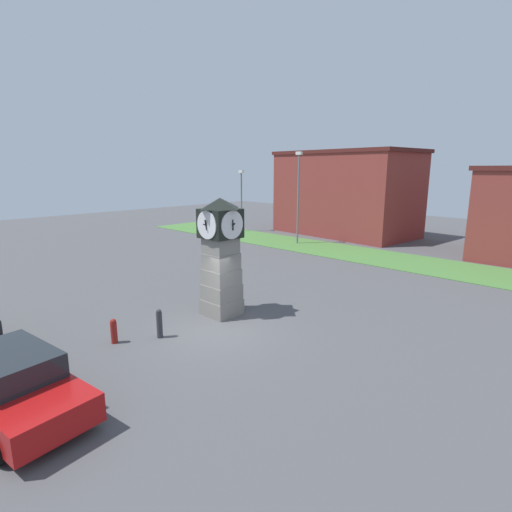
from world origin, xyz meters
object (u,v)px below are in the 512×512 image
at_px(clock_tower, 221,255).
at_px(bollard_near_tower, 114,331).
at_px(bollard_mid_row, 159,323).
at_px(street_lamp_near_road, 298,192).
at_px(car_by_building, 13,385).
at_px(street_lamp_far_side, 241,196).

bearing_deg(clock_tower, bollard_near_tower, -97.24).
relative_size(bollard_near_tower, bollard_mid_row, 0.82).
relative_size(bollard_near_tower, street_lamp_near_road, 0.12).
height_order(bollard_mid_row, car_by_building, car_by_building).
height_order(bollard_near_tower, bollard_mid_row, bollard_mid_row).
distance_m(bollard_mid_row, street_lamp_far_side, 24.79).
bearing_deg(bollard_mid_row, bollard_near_tower, -118.91).
bearing_deg(street_lamp_far_side, bollard_mid_row, -50.88).
distance_m(bollard_near_tower, bollard_mid_row, 1.53).
height_order(bollard_near_tower, street_lamp_far_side, street_lamp_far_side).
bearing_deg(bollard_near_tower, car_by_building, -59.45).
bearing_deg(street_lamp_near_road, bollard_mid_row, -66.39).
bearing_deg(street_lamp_near_road, bollard_near_tower, -69.81).
bearing_deg(clock_tower, street_lamp_far_side, 133.80).
xyz_separation_m(bollard_near_tower, bollard_mid_row, (0.74, 1.34, 0.10)).
height_order(street_lamp_near_road, street_lamp_far_side, street_lamp_near_road).
height_order(clock_tower, bollard_mid_row, clock_tower).
height_order(car_by_building, street_lamp_near_road, street_lamp_near_road).
xyz_separation_m(bollard_near_tower, street_lamp_far_side, (-14.80, 20.44, 2.91)).
relative_size(street_lamp_near_road, street_lamp_far_side, 1.25).
height_order(bollard_mid_row, street_lamp_far_side, street_lamp_far_side).
bearing_deg(bollard_mid_row, car_by_building, -74.23).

